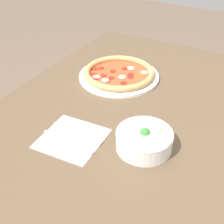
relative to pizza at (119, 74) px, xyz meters
The scene contains 6 objects.
dining_table 0.31m from the pizza, 44.96° to the left, with size 1.36×1.06×0.78m.
pizza is the anchor object (origin of this frame).
bowl 0.47m from the pizza, 37.81° to the left, with size 0.18×0.18×0.08m.
napkin 0.45m from the pizza, ahead, with size 0.21×0.21×0.00m.
fork 0.42m from the pizza, ahead, with size 0.02×0.20×0.00m.
knife 0.47m from the pizza, ahead, with size 0.03×0.20×0.01m.
Camera 1 is at (0.86, 0.36, 1.44)m, focal length 50.00 mm.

